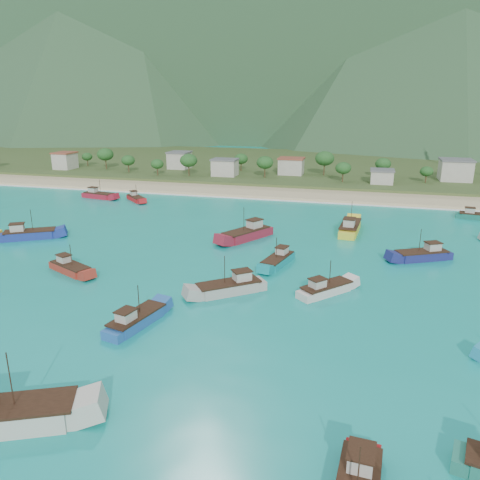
% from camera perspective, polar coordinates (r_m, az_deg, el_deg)
% --- Properties ---
extents(ground, '(600.00, 600.00, 0.00)m').
position_cam_1_polar(ground, '(72.63, 1.23, -6.67)').
color(ground, '#0D998D').
rests_on(ground, ground).
extents(beach, '(400.00, 18.00, 1.20)m').
position_cam_1_polar(beach, '(147.42, 8.56, 5.41)').
color(beach, beige).
rests_on(beach, ground).
extents(land, '(400.00, 110.00, 2.40)m').
position_cam_1_polar(land, '(207.31, 10.55, 8.65)').
color(land, '#385123').
rests_on(land, ground).
extents(surf_line, '(400.00, 2.50, 0.08)m').
position_cam_1_polar(surf_line, '(138.17, 8.10, 4.66)').
color(surf_line, white).
rests_on(surf_line, ground).
extents(mountains, '(1520.00, 440.00, 260.00)m').
position_cam_1_polar(mountains, '(476.07, 11.82, 26.08)').
color(mountains, slate).
rests_on(mountains, ground).
extents(village, '(217.05, 26.90, 7.58)m').
position_cam_1_polar(village, '(170.71, 17.00, 8.04)').
color(village, beige).
rests_on(village, ground).
extents(vegetation, '(277.44, 25.74, 9.13)m').
position_cam_1_polar(vegetation, '(171.02, 5.84, 8.91)').
color(vegetation, '#235623').
rests_on(vegetation, ground).
extents(boat_3, '(11.06, 7.82, 6.39)m').
position_cam_1_polar(boat_3, '(93.92, 21.34, -1.80)').
color(boat_3, navy).
rests_on(boat_3, ground).
extents(boat_5, '(5.07, 10.15, 5.76)m').
position_cam_1_polar(boat_5, '(85.25, 4.63, -2.59)').
color(boat_5, teal).
rests_on(boat_5, ground).
extents(boat_8, '(5.16, 10.43, 5.92)m').
position_cam_1_polar(boat_8, '(64.57, -12.54, -9.61)').
color(boat_8, '#245AA6').
rests_on(boat_8, ground).
extents(boat_12, '(9.79, 6.58, 5.61)m').
position_cam_1_polar(boat_12, '(86.54, -19.99, -3.32)').
color(boat_12, '#A62E20').
rests_on(boat_12, ground).
extents(boat_13, '(8.43, 8.13, 5.35)m').
position_cam_1_polar(boat_13, '(141.16, -12.58, 4.92)').
color(boat_13, red).
rests_on(boat_13, ground).
extents(boat_15, '(9.61, 12.84, 7.49)m').
position_cam_1_polar(boat_15, '(100.28, 0.86, 0.68)').
color(boat_15, maroon).
rests_on(boat_15, ground).
extents(boat_17, '(14.08, 9.35, 8.06)m').
position_cam_1_polar(boat_17, '(50.73, -26.82, -18.70)').
color(boat_17, beige).
rests_on(boat_17, ground).
extents(boat_20, '(11.70, 8.84, 6.84)m').
position_cam_1_polar(boat_20, '(110.14, -24.33, 0.57)').
color(boat_20, navy).
rests_on(boat_20, ground).
extents(boat_22, '(8.54, 9.16, 5.72)m').
position_cam_1_polar(boat_22, '(73.87, 10.39, -6.00)').
color(boat_22, beige).
rests_on(boat_22, ground).
extents(boat_24, '(10.76, 9.49, 6.58)m').
position_cam_1_polar(boat_24, '(72.98, -1.23, -5.87)').
color(boat_24, '#A9A299').
rests_on(boat_24, ground).
extents(boat_25, '(4.70, 12.74, 7.38)m').
position_cam_1_polar(boat_25, '(107.93, 13.25, 1.39)').
color(boat_25, yellow).
rests_on(boat_25, ground).
extents(boat_28, '(10.91, 4.98, 6.22)m').
position_cam_1_polar(boat_28, '(147.75, -16.86, 5.19)').
color(boat_28, '#A61A2C').
rests_on(boat_28, ground).
extents(boat_30, '(9.74, 4.07, 5.58)m').
position_cam_1_polar(boat_30, '(130.83, 26.90, 2.55)').
color(boat_30, '#176456').
rests_on(boat_30, ground).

